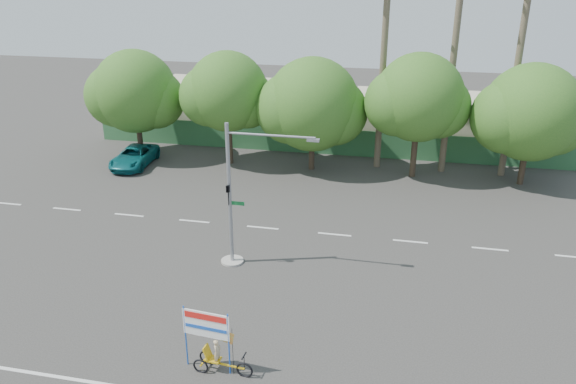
# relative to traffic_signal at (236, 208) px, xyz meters

# --- Properties ---
(ground) EXTENTS (120.00, 120.00, 0.00)m
(ground) POSITION_rel_traffic_signal_xyz_m (2.20, -3.98, -2.92)
(ground) COLOR #33302D
(ground) RESTS_ON ground
(fence) EXTENTS (38.00, 0.08, 2.00)m
(fence) POSITION_rel_traffic_signal_xyz_m (2.20, 17.52, -1.92)
(fence) COLOR #336B3D
(fence) RESTS_ON ground
(building_left) EXTENTS (12.00, 8.00, 4.00)m
(building_left) POSITION_rel_traffic_signal_xyz_m (-7.80, 22.02, -0.92)
(building_left) COLOR beige
(building_left) RESTS_ON ground
(building_right) EXTENTS (14.00, 8.00, 3.60)m
(building_right) POSITION_rel_traffic_signal_xyz_m (10.20, 22.02, -1.12)
(building_right) COLOR beige
(building_right) RESTS_ON ground
(tree_far_left) EXTENTS (7.14, 6.00, 7.96)m
(tree_far_left) POSITION_rel_traffic_signal_xyz_m (-11.85, 14.02, 1.84)
(tree_far_left) COLOR #473828
(tree_far_left) RESTS_ON ground
(tree_left) EXTENTS (6.66, 5.60, 8.07)m
(tree_left) POSITION_rel_traffic_signal_xyz_m (-4.85, 14.02, 2.14)
(tree_left) COLOR #473828
(tree_left) RESTS_ON ground
(tree_center) EXTENTS (7.62, 6.40, 7.85)m
(tree_center) POSITION_rel_traffic_signal_xyz_m (1.14, 14.02, 1.55)
(tree_center) COLOR #473828
(tree_center) RESTS_ON ground
(tree_right) EXTENTS (6.90, 5.80, 8.36)m
(tree_right) POSITION_rel_traffic_signal_xyz_m (8.15, 14.02, 2.32)
(tree_right) COLOR #473828
(tree_right) RESTS_ON ground
(tree_far_right) EXTENTS (7.38, 6.20, 7.94)m
(tree_far_right) POSITION_rel_traffic_signal_xyz_m (15.15, 14.02, 1.73)
(tree_far_right) COLOR #473828
(tree_far_right) RESTS_ON ground
(palm_tall) EXTENTS (3.73, 3.79, 17.45)m
(palm_tall) POSITION_rel_traffic_signal_xyz_m (10.20, 15.52, 7.55)
(palm_tall) COLOR #70604C
(palm_tall) RESTS_ON ground
(palm_mid) EXTENTS (3.73, 3.79, 15.45)m
(palm_mid) POSITION_rel_traffic_signal_xyz_m (14.20, 15.52, 6.48)
(palm_mid) COLOR #70604C
(palm_mid) RESTS_ON ground
(palm_short) EXTENTS (3.73, 3.79, 14.45)m
(palm_short) POSITION_rel_traffic_signal_xyz_m (5.70, 15.52, 5.94)
(palm_short) COLOR #70604C
(palm_short) RESTS_ON ground
(traffic_signal) EXTENTS (4.72, 1.10, 7.00)m
(traffic_signal) POSITION_rel_traffic_signal_xyz_m (0.00, 0.00, 0.00)
(traffic_signal) COLOR gray
(traffic_signal) RESTS_ON ground
(trike_billboard) EXTENTS (2.57, 0.68, 2.53)m
(trike_billboard) POSITION_rel_traffic_signal_xyz_m (1.44, -7.67, -1.90)
(trike_billboard) COLOR black
(trike_billboard) RESTS_ON ground
(pickup_truck) EXTENTS (2.58, 5.07, 1.37)m
(pickup_truck) POSITION_rel_traffic_signal_xyz_m (-11.36, 12.03, -2.23)
(pickup_truck) COLOR #0E5E63
(pickup_truck) RESTS_ON ground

